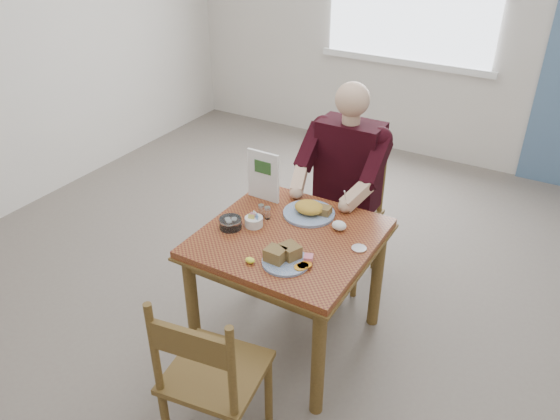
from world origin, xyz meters
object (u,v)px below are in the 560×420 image
Objects in this scene: chair_far at (347,212)px; chair_near at (211,377)px; near_plate at (285,257)px; table at (289,251)px; far_plate at (310,210)px; diner at (344,173)px.

chair_near is at bearing -87.49° from chair_far.
chair_near is 0.67m from near_plate.
table is 0.97× the size of chair_far.
near_plate is at bearing -84.02° from chair_far.
chair_near is (0.07, -0.83, -0.16)m from table.
chair_far reaches higher than far_plate.
table is at bearing 115.33° from near_plate.
near_plate is (0.04, 0.60, 0.30)m from chair_near.
chair_near is at bearing -87.35° from diner.
chair_far is 1.00× the size of chair_near.
diner is (0.00, -0.09, 0.33)m from chair_far.
chair_far reaches higher than near_plate.
far_plate is (0.00, 0.24, 0.14)m from table.
far_plate reaches higher than table.
far_plate is (0.00, -0.47, -0.03)m from diner.
chair_far is 0.34m from diner.
diner is 0.47m from far_plate.
chair_near is (0.07, -1.63, 0.00)m from chair_far.
near_plate and far_plate have the same top height.
diner is at bearing 92.65° from chair_near.
far_plate is (-0.10, 0.47, 0.00)m from near_plate.
table is 0.29m from near_plate.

